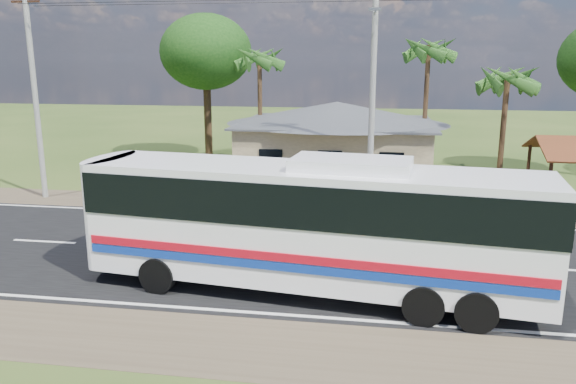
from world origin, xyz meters
name	(u,v)px	position (x,y,z in m)	size (l,w,h in m)	color
ground	(279,255)	(0.00, 0.00, 0.00)	(120.00, 120.00, 0.00)	#2A4217
road	(279,255)	(0.00, 0.00, 0.01)	(120.00, 16.00, 0.03)	black
house	(336,133)	(1.00, 13.00, 2.64)	(12.40, 10.00, 5.00)	tan
utility_poles	(365,82)	(2.67, 6.49, 5.77)	(32.80, 2.22, 11.00)	#9E9E99
palm_near	(507,80)	(9.50, 11.00, 5.71)	(2.80, 2.80, 6.70)	#47301E
palm_mid	(429,51)	(6.00, 15.50, 7.16)	(2.80, 2.80, 8.20)	#47301E
palm_far	(259,59)	(-4.00, 16.00, 6.68)	(2.80, 2.80, 7.70)	#47301E
tree_behind_house	(206,52)	(-8.00, 18.00, 7.12)	(6.00, 6.00, 9.61)	#47301E
coach_bus	(312,217)	(1.51, -3.03, 2.33)	(13.37, 4.30, 4.08)	white
motorcycle	(412,208)	(4.89, 5.51, 0.46)	(0.61, 1.75, 0.92)	black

